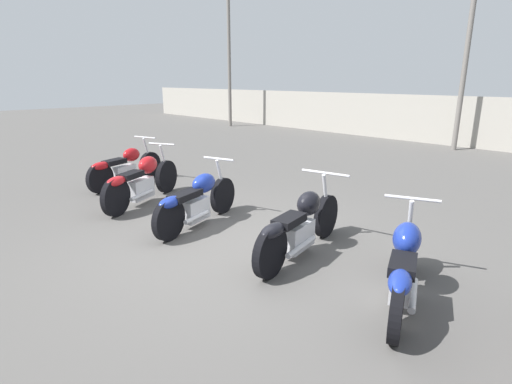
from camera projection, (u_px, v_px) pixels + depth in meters
name	position (u px, v px, depth m)	size (l,w,h in m)	color
ground_plane	(226.00, 244.00, 5.59)	(60.00, 60.00, 0.00)	#514F4C
fence_back	(494.00, 124.00, 12.74)	(40.00, 0.04, 1.69)	#9E998E
light_pole_right	(229.00, 25.00, 18.33)	(0.70, 0.35, 7.88)	slate
motorcycle_slot_0	(125.00, 168.00, 8.55)	(0.86, 1.99, 0.99)	black
motorcycle_slot_1	(142.00, 181.00, 7.30)	(1.10, 2.03, 1.02)	black
motorcycle_slot_2	(196.00, 200.00, 6.19)	(0.82, 1.95, 0.98)	black
motorcycle_slot_3	(300.00, 226.00, 5.13)	(0.79, 2.12, 0.99)	black
motorcycle_slot_4	(404.00, 266.00, 4.03)	(0.95, 1.88, 0.97)	black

